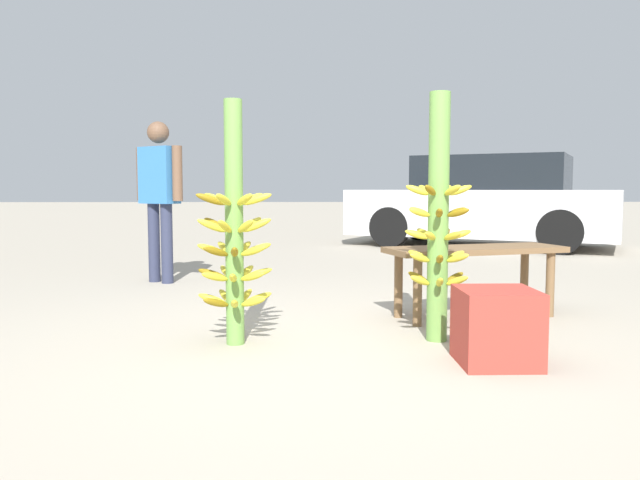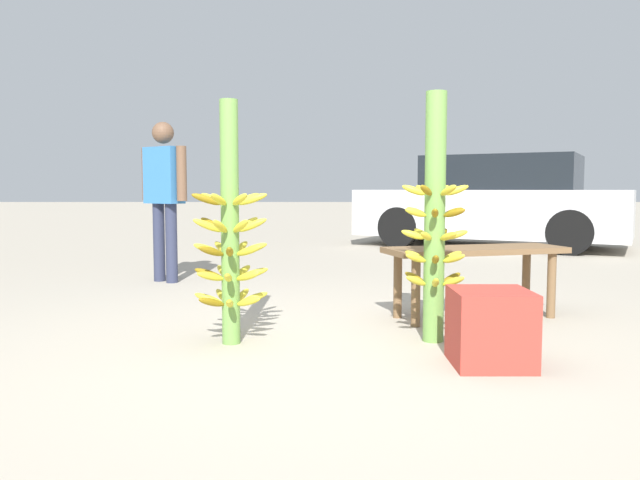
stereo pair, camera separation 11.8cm
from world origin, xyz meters
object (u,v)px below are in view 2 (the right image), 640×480
Objects in this scene: banana_stalk_left at (233,234)px; parked_car at (497,203)px; market_bench at (478,259)px; banana_stalk_center at (437,222)px; produce_crate at (493,328)px; vendor_person at (167,187)px.

banana_stalk_left reaches higher than parked_car.
banana_stalk_center is at bearing -137.36° from market_bench.
banana_stalk_center reaches higher than market_bench.
banana_stalk_left reaches higher than market_bench.
market_bench is at bearing 79.92° from produce_crate.
market_bench is (1.60, 0.73, -0.22)m from banana_stalk_left.
parked_car is at bearing 57.20° from market_bench.
vendor_person is at bearing 159.06° from parked_car.
parked_car is at bearing 71.42° from banana_stalk_center.
vendor_person is 3.80m from produce_crate.
banana_stalk_left is 3.62× the size of produce_crate.
produce_crate is at bearing -167.87° from parked_car.
vendor_person is 0.36× the size of parked_car.
vendor_person reaches higher than market_bench.
market_bench is (2.58, -1.70, -0.50)m from vendor_person.
banana_stalk_center is at bearing 2.62° from banana_stalk_left.
banana_stalk_center is 6.40m from parked_car.
banana_stalk_center is (1.19, 0.05, 0.07)m from banana_stalk_left.
banana_stalk_left is 2.63m from vendor_person.
vendor_person is at bearing 112.04° from banana_stalk_left.
produce_crate is at bearing -18.12° from banana_stalk_left.
banana_stalk_left reaches higher than produce_crate.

